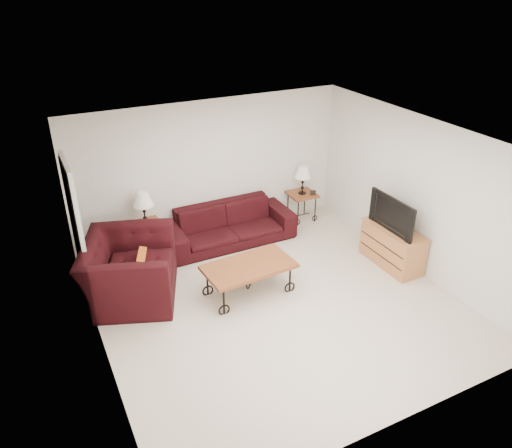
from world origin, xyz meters
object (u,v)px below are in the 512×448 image
at_px(side_table_right, 301,206).
at_px(backpack, 276,226).
at_px(sofa, 229,225).
at_px(lamp_right, 303,180).
at_px(lamp_left, 144,209).
at_px(armchair, 130,270).
at_px(side_table_left, 148,240).
at_px(coffee_table, 249,279).
at_px(television, 396,213).
at_px(tv_stand, 392,247).

distance_m(side_table_right, backpack, 0.86).
distance_m(sofa, lamp_right, 1.72).
distance_m(lamp_left, armchair, 1.27).
bearing_deg(lamp_left, side_table_left, 0.00).
relative_size(coffee_table, backpack, 3.28).
relative_size(side_table_right, television, 0.56).
distance_m(side_table_right, tv_stand, 2.15).
distance_m(lamp_right, backpack, 1.07).
distance_m(tv_stand, backpack, 2.13).
relative_size(sofa, tv_stand, 2.09).
bearing_deg(lamp_left, armchair, -117.22).
relative_size(tv_stand, television, 1.12).
bearing_deg(television, coffee_table, -97.27).
bearing_deg(armchair, side_table_left, -6.27).
height_order(lamp_left, television, television).
bearing_deg(television, backpack, -144.38).
xyz_separation_m(sofa, coffee_table, (-0.38, -1.60, -0.09)).
relative_size(coffee_table, tv_stand, 1.21).
distance_m(lamp_right, television, 2.15).
xyz_separation_m(side_table_right, tv_stand, (0.48, -2.10, 0.05)).
distance_m(lamp_right, coffee_table, 2.75).
height_order(tv_stand, backpack, tv_stand).
xyz_separation_m(lamp_left, tv_stand, (3.56, -2.10, -0.56)).
distance_m(lamp_right, tv_stand, 2.21).
xyz_separation_m(sofa, backpack, (0.86, -0.19, -0.14)).
relative_size(side_table_left, coffee_table, 0.44).
bearing_deg(television, tv_stand, 90.00).
bearing_deg(armchair, side_table_right, -52.64).
xyz_separation_m(side_table_right, lamp_right, (0.00, 0.00, 0.56)).
height_order(side_table_right, lamp_left, lamp_left).
xyz_separation_m(coffee_table, backpack, (1.24, 1.41, -0.05)).
bearing_deg(lamp_right, lamp_left, 180.00).
bearing_deg(lamp_right, coffee_table, -138.46).
bearing_deg(coffee_table, armchair, 156.11).
bearing_deg(television, side_table_left, -120.67).
distance_m(side_table_right, lamp_right, 0.56).
xyz_separation_m(side_table_left, armchair, (-0.55, -1.07, 0.17)).
height_order(lamp_right, backpack, lamp_right).
distance_m(lamp_left, television, 4.11).
xyz_separation_m(tv_stand, television, (-0.02, 0.00, 0.62)).
bearing_deg(side_table_left, backpack, -9.24).
height_order(side_table_right, television, television).
xyz_separation_m(sofa, lamp_right, (1.63, 0.18, 0.50)).
bearing_deg(sofa, lamp_right, 6.29).
xyz_separation_m(armchair, tv_stand, (4.11, -1.03, -0.14)).
height_order(coffee_table, backpack, coffee_table).
distance_m(lamp_left, coffee_table, 2.17).
distance_m(sofa, side_table_right, 1.64).
xyz_separation_m(lamp_left, lamp_right, (3.07, 0.00, -0.06)).
xyz_separation_m(side_table_right, lamp_left, (-3.07, 0.00, 0.62)).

